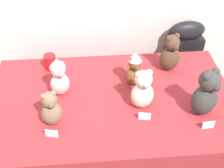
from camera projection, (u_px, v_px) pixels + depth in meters
display_table at (112, 137)px, 2.11m from camera, size 1.52×0.90×0.77m
instrument_case at (179, 71)px, 2.52m from camera, size 0.29×0.14×0.95m
teddy_bear_cocoa at (170, 54)px, 1.99m from camera, size 0.17×0.16×0.27m
teddy_bear_mocha at (51, 109)px, 1.64m from camera, size 0.15×0.14×0.23m
teddy_bear_blush at (59, 77)px, 1.80m from camera, size 0.16×0.15×0.27m
teddy_bear_charcoal at (206, 94)px, 1.67m from camera, size 0.21×0.20×0.31m
teddy_bear_chestnut at (135, 69)px, 1.87m from camera, size 0.13×0.11×0.25m
teddy_bear_cream at (143, 90)px, 1.73m from camera, size 0.16×0.15×0.27m
party_cup_red at (50, 62)px, 2.04m from camera, size 0.08×0.08×0.11m
name_card_front_left at (145, 116)px, 1.71m from camera, size 0.07×0.02×0.05m
name_card_front_middle at (52, 134)px, 1.61m from camera, size 0.07×0.02×0.05m
name_card_front_right at (208, 125)px, 1.66m from camera, size 0.07×0.01×0.05m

